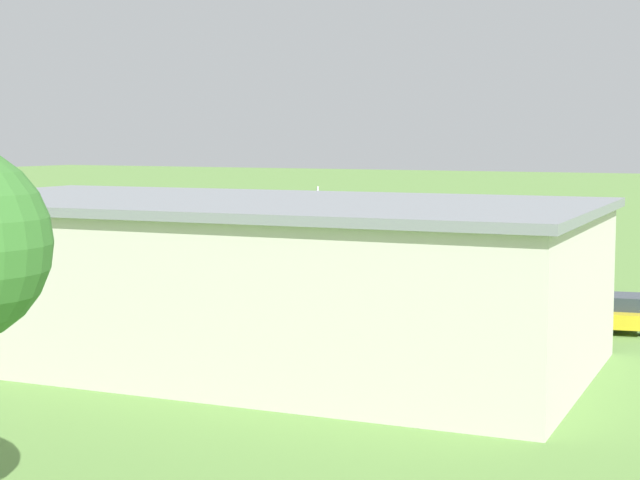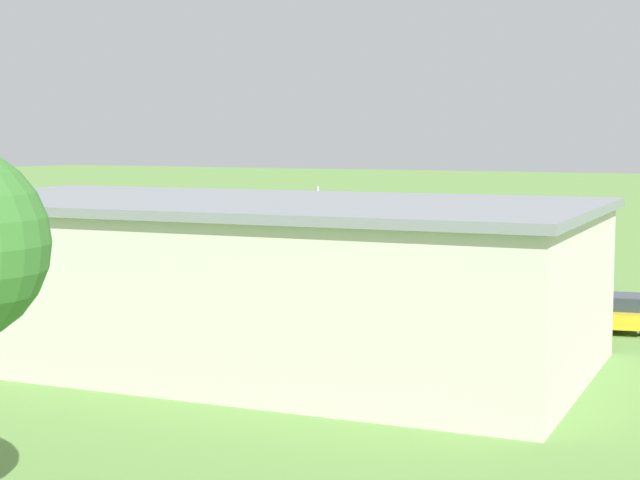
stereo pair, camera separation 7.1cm
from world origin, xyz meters
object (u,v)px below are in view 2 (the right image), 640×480
(hangar, at_px, (245,279))
(car_blue, at_px, (211,281))
(car_grey, at_px, (13,271))
(person_walking_on_apron, at_px, (486,289))
(car_red, at_px, (94,279))
(biplane, at_px, (320,217))
(car_yellow, at_px, (624,312))
(person_watching_takeoff, at_px, (455,290))

(hangar, xyz_separation_m, car_blue, (10.50, -13.69, -2.43))
(car_grey, xyz_separation_m, person_walking_on_apron, (-28.34, -6.02, -0.00))
(hangar, distance_m, car_red, 20.93)
(biplane, distance_m, car_grey, 24.37)
(person_walking_on_apron, bearing_deg, car_blue, 17.13)
(car_yellow, distance_m, car_red, 29.81)
(car_grey, bearing_deg, hangar, 152.96)
(person_walking_on_apron, distance_m, person_watching_takeoff, 2.12)
(biplane, relative_size, person_walking_on_apron, 4.56)
(hangar, bearing_deg, car_yellow, -132.52)
(car_yellow, distance_m, person_watching_takeoff, 9.79)
(car_grey, bearing_deg, person_watching_takeoff, -171.07)
(car_grey, height_order, person_walking_on_apron, person_walking_on_apron)
(person_walking_on_apron, bearing_deg, biplane, -41.25)
(car_yellow, height_order, car_grey, car_yellow)
(hangar, xyz_separation_m, car_grey, (23.99, -12.24, -2.48))
(car_grey, bearing_deg, biplane, -114.21)
(biplane, height_order, car_red, biplane)
(hangar, distance_m, person_walking_on_apron, 18.94)
(car_yellow, bearing_deg, car_grey, 2.23)
(car_yellow, height_order, person_walking_on_apron, car_yellow)
(car_grey, bearing_deg, car_blue, -173.90)
(biplane, bearing_deg, car_blue, 99.68)
(car_yellow, bearing_deg, car_red, 3.89)
(person_walking_on_apron, bearing_deg, car_red, 17.07)
(biplane, relative_size, car_grey, 1.74)
(hangar, distance_m, car_grey, 27.05)
(person_watching_takeoff, bearing_deg, car_yellow, 163.11)
(hangar, height_order, car_red, hangar)
(hangar, distance_m, biplane, 37.14)
(biplane, height_order, car_grey, biplane)
(person_watching_takeoff, bearing_deg, car_blue, 11.67)
(car_grey, bearing_deg, car_yellow, -177.77)
(person_watching_takeoff, bearing_deg, car_grey, 8.93)
(car_grey, distance_m, person_walking_on_apron, 28.97)
(car_blue, bearing_deg, car_yellow, 179.95)
(biplane, height_order, car_blue, biplane)
(car_red, height_order, person_walking_on_apron, person_walking_on_apron)
(hangar, relative_size, car_red, 7.09)
(hangar, xyz_separation_m, car_red, (17.21, -11.64, -2.48))
(car_blue, height_order, person_walking_on_apron, car_blue)
(hangar, height_order, car_blue, hangar)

